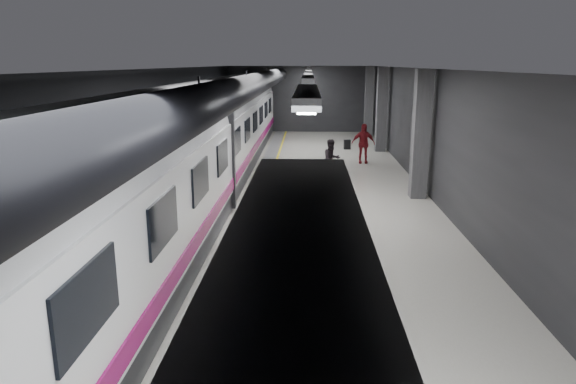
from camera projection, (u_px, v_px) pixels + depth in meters
ground at (289, 211)px, 16.73m from camera, size 40.00×40.00×0.00m
platform_hall at (281, 99)px, 16.80m from camera, size 10.02×40.02×4.51m
train at (187, 148)px, 16.34m from camera, size 3.05×38.00×4.05m
traveler_main at (314, 213)px, 13.50m from camera, size 0.65×0.45×1.72m
suitcase_main at (291, 233)px, 13.67m from camera, size 0.40×0.28×0.60m
shoulder_bag at (290, 214)px, 13.53m from camera, size 0.33×0.18×0.43m
traveler_far_a at (331, 159)px, 21.17m from camera, size 1.01×0.94×1.66m
traveler_far_b at (363, 143)px, 24.56m from camera, size 1.12×0.47×1.90m
suitcase_far at (347, 145)px, 28.66m from camera, size 0.39×0.28×0.53m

